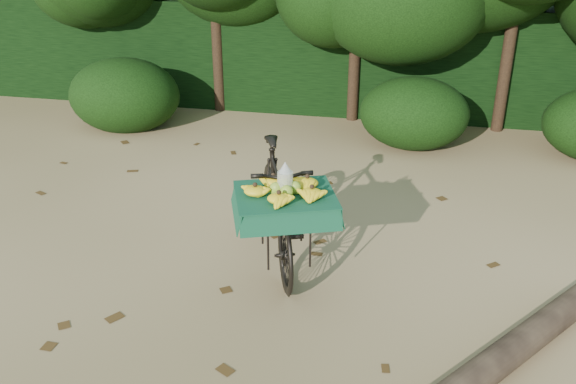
# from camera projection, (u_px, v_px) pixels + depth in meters

# --- Properties ---
(ground) EXTENTS (80.00, 80.00, 0.00)m
(ground) POSITION_uv_depth(u_px,v_px,m) (228.00, 300.00, 5.45)
(ground) COLOR tan
(ground) RESTS_ON ground
(vendor_bicycle) EXTENTS (1.32, 2.04, 1.18)m
(vendor_bicycle) POSITION_uv_depth(u_px,v_px,m) (277.00, 205.00, 5.84)
(vendor_bicycle) COLOR black
(vendor_bicycle) RESTS_ON ground
(fallen_log) EXTENTS (2.26, 2.77, 0.24)m
(fallen_log) POSITION_uv_depth(u_px,v_px,m) (479.00, 375.00, 4.39)
(fallen_log) COLOR brown
(fallen_log) RESTS_ON ground
(hedge_backdrop) EXTENTS (26.00, 1.80, 1.80)m
(hedge_backdrop) POSITION_uv_depth(u_px,v_px,m) (332.00, 52.00, 10.66)
(hedge_backdrop) COLOR black
(hedge_backdrop) RESTS_ON ground
(bush_clumps) EXTENTS (8.80, 1.70, 0.90)m
(bush_clumps) POSITION_uv_depth(u_px,v_px,m) (345.00, 112.00, 8.98)
(bush_clumps) COLOR black
(bush_clumps) RESTS_ON ground
(leaf_litter) EXTENTS (7.00, 7.30, 0.01)m
(leaf_litter) POSITION_uv_depth(u_px,v_px,m) (247.00, 262.00, 6.03)
(leaf_litter) COLOR #462E12
(leaf_litter) RESTS_ON ground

